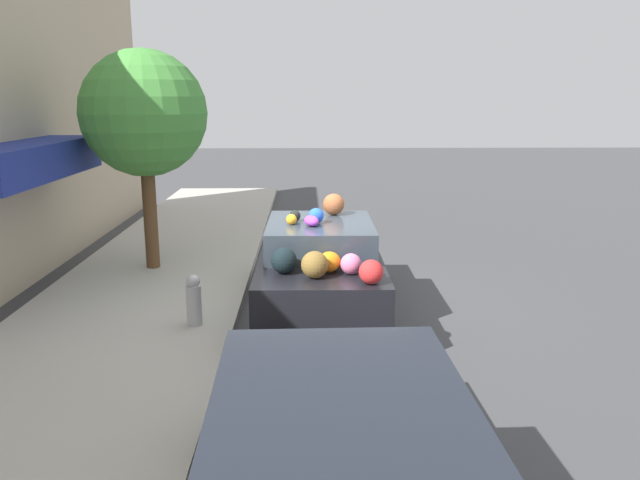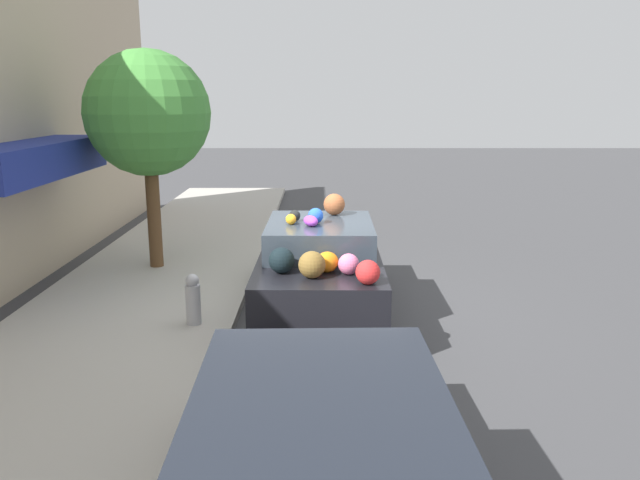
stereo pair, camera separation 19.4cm
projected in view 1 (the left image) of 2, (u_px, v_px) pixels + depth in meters
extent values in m
plane|color=#424244|center=(315.00, 314.00, 9.24)|extent=(60.00, 60.00, 0.00)
cube|color=#B2ADA3|center=(131.00, 311.00, 9.17)|extent=(24.00, 3.20, 0.13)
cube|color=navy|center=(31.00, 161.00, 9.58)|extent=(3.86, 0.90, 0.55)
cylinder|color=brown|center=(150.00, 213.00, 11.04)|extent=(0.24, 0.24, 1.97)
sphere|color=#47933D|center=(144.00, 113.00, 10.65)|extent=(2.17, 2.17, 2.17)
cylinder|color=#B2B2B7|center=(194.00, 305.00, 8.36)|extent=(0.20, 0.20, 0.55)
sphere|color=#B2B2B7|center=(193.00, 281.00, 8.29)|extent=(0.18, 0.18, 0.18)
cube|color=black|center=(320.00, 271.00, 9.09)|extent=(3.98, 1.72, 0.67)
cube|color=#333D47|center=(320.00, 237.00, 8.82)|extent=(1.80, 1.49, 0.42)
cylinder|color=black|center=(273.00, 270.00, 10.36)|extent=(0.65, 0.19, 0.65)
cylinder|color=black|center=(365.00, 270.00, 10.38)|extent=(0.65, 0.19, 0.65)
cylinder|color=black|center=(261.00, 323.00, 7.96)|extent=(0.65, 0.19, 0.65)
cylinder|color=black|center=(381.00, 322.00, 7.98)|extent=(0.65, 0.19, 0.65)
sphere|color=black|center=(295.00, 216.00, 8.80)|extent=(0.19, 0.19, 0.16)
sphere|color=olive|center=(315.00, 265.00, 7.53)|extent=(0.47, 0.47, 0.33)
ellipsoid|color=blue|center=(278.00, 228.00, 9.89)|extent=(0.22, 0.22, 0.23)
sphere|color=brown|center=(334.00, 204.00, 9.26)|extent=(0.43, 0.43, 0.32)
ellipsoid|color=orange|center=(329.00, 219.00, 10.68)|extent=(0.24, 0.28, 0.20)
ellipsoid|color=orange|center=(329.00, 262.00, 7.78)|extent=(0.36, 0.39, 0.26)
ellipsoid|color=purple|center=(311.00, 221.00, 8.48)|extent=(0.34, 0.28, 0.14)
ellipsoid|color=pink|center=(351.00, 267.00, 7.75)|extent=(0.29, 0.29, 0.16)
sphere|color=red|center=(316.00, 268.00, 7.57)|extent=(0.31, 0.31, 0.22)
sphere|color=blue|center=(316.00, 216.00, 8.66)|extent=(0.24, 0.24, 0.21)
ellipsoid|color=black|center=(369.00, 270.00, 7.55)|extent=(0.30, 0.30, 0.20)
sphere|color=red|center=(371.00, 272.00, 7.29)|extent=(0.36, 0.36, 0.29)
sphere|color=yellow|center=(346.00, 225.00, 9.98)|extent=(0.40, 0.40, 0.28)
sphere|color=blue|center=(323.00, 221.00, 10.23)|extent=(0.32, 0.32, 0.30)
ellipsoid|color=purple|center=(330.00, 224.00, 10.40)|extent=(0.22, 0.20, 0.13)
sphere|color=pink|center=(351.00, 264.00, 7.70)|extent=(0.37, 0.37, 0.26)
sphere|color=black|center=(284.00, 261.00, 7.73)|extent=(0.46, 0.46, 0.33)
sphere|color=gold|center=(291.00, 219.00, 8.57)|extent=(0.20, 0.20, 0.15)
ellipsoid|color=green|center=(353.00, 230.00, 9.97)|extent=(0.28, 0.28, 0.13)
ellipsoid|color=orange|center=(336.00, 222.00, 10.34)|extent=(0.26, 0.23, 0.22)
cube|color=#1E232D|center=(340.00, 429.00, 3.76)|extent=(1.99, 1.56, 0.54)
cylinder|color=black|center=(235.00, 433.00, 5.41)|extent=(0.59, 0.19, 0.59)
cylinder|color=black|center=(416.00, 428.00, 5.48)|extent=(0.59, 0.19, 0.59)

